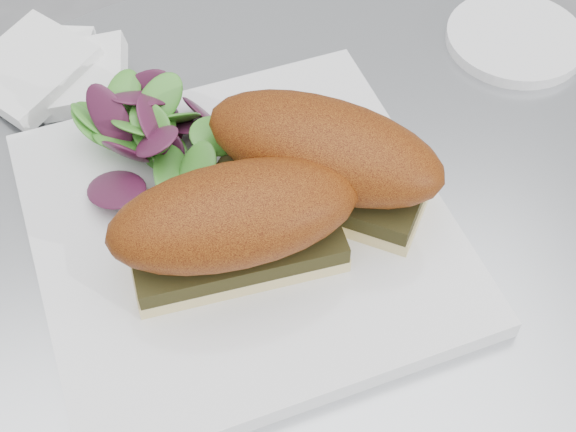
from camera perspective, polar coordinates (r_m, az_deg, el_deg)
name	(u,v)px	position (r m, az deg, el deg)	size (l,w,h in m)	color
table	(298,419)	(0.78, 0.71, -14.26)	(0.70, 0.70, 0.73)	silver
plate	(241,228)	(0.58, -3.35, -0.88)	(0.29, 0.29, 0.02)	silver
sandwich_left	(235,224)	(0.52, -3.80, -0.54)	(0.17, 0.08, 0.08)	#D9BC87
sandwich_right	(323,156)	(0.55, 2.53, 4.26)	(0.18, 0.17, 0.08)	#D9BC87
salad	(153,132)	(0.60, -9.61, 5.93)	(0.11, 0.11, 0.05)	#459531
napkin	(60,83)	(0.71, -15.91, 9.11)	(0.12, 0.12, 0.02)	white
saucer	(515,39)	(0.75, 15.86, 12.04)	(0.12, 0.12, 0.01)	silver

